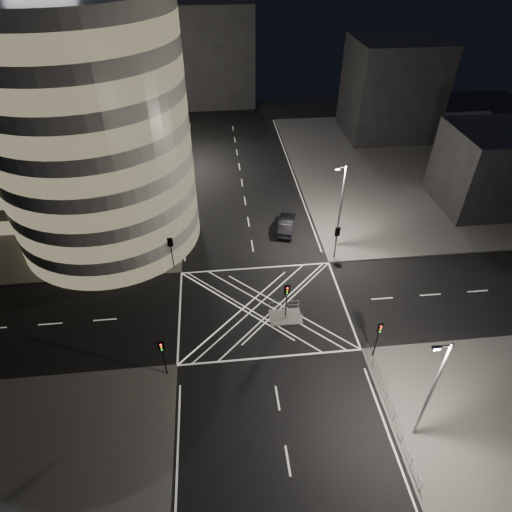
{
  "coord_description": "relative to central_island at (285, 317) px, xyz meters",
  "views": [
    {
      "loc": [
        -3.75,
        -29.08,
        29.9
      ],
      "look_at": [
        -0.18,
        4.36,
        3.0
      ],
      "focal_mm": 30.0,
      "sensor_mm": 36.0,
      "label": 1
    }
  ],
  "objects": [
    {
      "name": "tree_c",
      "position": [
        -12.5,
        22.5,
        5.08
      ],
      "size": [
        4.37,
        4.37,
        7.54
      ],
      "color": "black",
      "rests_on": "sidewalk_far_left"
    },
    {
      "name": "street_lamp_left_far",
      "position": [
        -11.44,
        31.5,
        5.47
      ],
      "size": [
        1.25,
        0.25,
        10.0
      ],
      "color": "slate",
      "rests_on": "sidewalk_far_left"
    },
    {
      "name": "office_tower_curved",
      "position": [
        -22.74,
        20.24,
        12.58
      ],
      "size": [
        30.0,
        29.0,
        27.2
      ],
      "color": "gray",
      "rests_on": "sidewalk_far_left"
    },
    {
      "name": "traffic_signal_fl",
      "position": [
        -10.8,
        8.3,
        2.84
      ],
      "size": [
        0.55,
        0.22,
        4.0
      ],
      "color": "black",
      "rests_on": "sidewalk_far_left"
    },
    {
      "name": "sidewalk_far_right",
      "position": [
        27.0,
        28.5,
        0.0
      ],
      "size": [
        42.0,
        42.0,
        0.15
      ],
      "primitive_type": "cube",
      "color": "#504D4B",
      "rests_on": "ground"
    },
    {
      "name": "ground",
      "position": [
        -2.0,
        1.5,
        -0.07
      ],
      "size": [
        120.0,
        120.0,
        0.0
      ],
      "primitive_type": "plane",
      "color": "black",
      "rests_on": "ground"
    },
    {
      "name": "office_block_rear",
      "position": [
        -24.0,
        43.5,
        11.07
      ],
      "size": [
        24.0,
        16.0,
        22.0
      ],
      "primitive_type": "cube",
      "color": "gray",
      "rests_on": "sidewalk_far_left"
    },
    {
      "name": "railing_island_north",
      "position": [
        0.0,
        0.9,
        0.62
      ],
      "size": [
        2.8,
        0.06,
        1.1
      ],
      "primitive_type": "cube",
      "color": "slate",
      "rests_on": "central_island"
    },
    {
      "name": "tree_b",
      "position": [
        -12.5,
        16.5,
        4.77
      ],
      "size": [
        4.76,
        4.76,
        7.44
      ],
      "color": "black",
      "rests_on": "sidewalk_far_left"
    },
    {
      "name": "tree_a",
      "position": [
        -12.5,
        10.5,
        4.56
      ],
      "size": [
        4.72,
        4.72,
        7.21
      ],
      "color": "black",
      "rests_on": "sidewalk_far_left"
    },
    {
      "name": "traffic_signal_nl",
      "position": [
        -10.8,
        -5.3,
        2.84
      ],
      "size": [
        0.55,
        0.22,
        4.0
      ],
      "color": "black",
      "rests_on": "sidewalk_near_left"
    },
    {
      "name": "building_right_far",
      "position": [
        24.0,
        41.5,
        7.58
      ],
      "size": [
        14.0,
        12.0,
        15.0
      ],
      "primitive_type": "cube",
      "color": "black",
      "rests_on": "sidewalk_far_right"
    },
    {
      "name": "traffic_signal_island",
      "position": [
        0.0,
        0.0,
        2.84
      ],
      "size": [
        0.55,
        0.22,
        4.0
      ],
      "color": "black",
      "rests_on": "central_island"
    },
    {
      "name": "traffic_signal_fr",
      "position": [
        6.8,
        8.3,
        2.84
      ],
      "size": [
        0.55,
        0.22,
        4.0
      ],
      "color": "black",
      "rests_on": "sidewalk_far_right"
    },
    {
      "name": "street_lamp_right_far",
      "position": [
        7.44,
        10.5,
        5.47
      ],
      "size": [
        1.25,
        0.25,
        10.0
      ],
      "color": "slate",
      "rests_on": "sidewalk_far_right"
    },
    {
      "name": "building_right_near",
      "position": [
        28.0,
        17.5,
        5.08
      ],
      "size": [
        10.0,
        10.0,
        10.0
      ],
      "primitive_type": "cube",
      "color": "black",
      "rests_on": "sidewalk_far_right"
    },
    {
      "name": "traffic_signal_nr",
      "position": [
        6.8,
        -5.3,
        2.84
      ],
      "size": [
        0.55,
        0.22,
        4.0
      ],
      "color": "black",
      "rests_on": "sidewalk_near_right"
    },
    {
      "name": "railing_near_right",
      "position": [
        6.3,
        -10.65,
        0.62
      ],
      "size": [
        0.06,
        11.7,
        1.1
      ],
      "primitive_type": "cube",
      "color": "slate",
      "rests_on": "sidewalk_near_right"
    },
    {
      "name": "street_lamp_right_near",
      "position": [
        7.44,
        -12.5,
        5.47
      ],
      "size": [
        1.25,
        0.25,
        10.0
      ],
      "color": "slate",
      "rests_on": "sidewalk_near_right"
    },
    {
      "name": "sidewalk_far_left",
      "position": [
        -31.0,
        28.5,
        0.0
      ],
      "size": [
        42.0,
        42.0,
        0.15
      ],
      "primitive_type": "cube",
      "color": "#504D4B",
      "rests_on": "ground"
    },
    {
      "name": "building_far_end",
      "position": [
        -6.0,
        59.5,
        8.93
      ],
      "size": [
        18.0,
        8.0,
        18.0
      ],
      "primitive_type": "cube",
      "color": "black",
      "rests_on": "ground"
    },
    {
      "name": "sedan",
      "position": [
        2.39,
        14.23,
        0.77
      ],
      "size": [
        3.04,
        5.39,
        1.68
      ],
      "primitive_type": "imported",
      "rotation": [
        0.0,
        0.0,
        2.88
      ],
      "color": "black",
      "rests_on": "ground"
    },
    {
      "name": "street_lamp_left_near",
      "position": [
        -11.44,
        13.5,
        5.47
      ],
      "size": [
        1.25,
        0.25,
        10.0
      ],
      "color": "slate",
      "rests_on": "sidewalk_far_left"
    },
    {
      "name": "tree_d",
      "position": [
        -12.5,
        28.5,
        4.94
      ],
      "size": [
        5.6,
        5.6,
        8.09
      ],
      "color": "black",
      "rests_on": "sidewalk_far_left"
    },
    {
      "name": "central_island",
      "position": [
        0.0,
        0.0,
        0.0
      ],
      "size": [
        3.0,
        2.0,
        0.15
      ],
      "primitive_type": "cube",
      "color": "slate",
      "rests_on": "ground"
    },
    {
      "name": "tree_e",
      "position": [
        -12.5,
        34.5,
        4.12
      ],
      "size": [
        4.14,
        4.14,
        6.43
      ],
      "color": "black",
      "rests_on": "sidewalk_far_left"
    },
    {
      "name": "railing_island_south",
      "position": [
        0.0,
        -0.9,
        0.62
      ],
      "size": [
        2.8,
        0.06,
        1.1
      ],
      "primitive_type": "cube",
      "color": "slate",
      "rests_on": "central_island"
    }
  ]
}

